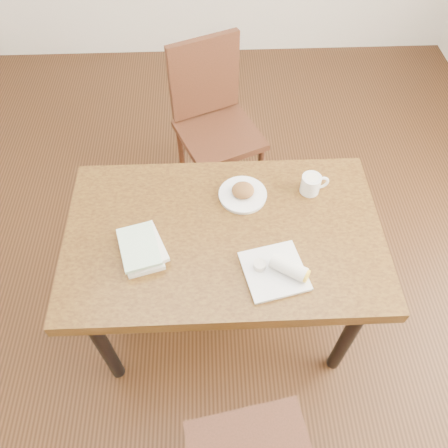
{
  "coord_description": "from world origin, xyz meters",
  "views": [
    {
      "loc": [
        -0.04,
        -1.0,
        2.14
      ],
      "look_at": [
        0.0,
        0.0,
        0.8
      ],
      "focal_mm": 35.0,
      "sensor_mm": 36.0,
      "label": 1
    }
  ],
  "objects_px": {
    "coffee_mug": "(312,184)",
    "table": "(224,244)",
    "plate_scone": "(243,193)",
    "chair_far": "(213,116)",
    "book_stack": "(142,248)",
    "plate_burrito": "(279,270)"
  },
  "relations": [
    {
      "from": "plate_burrito",
      "to": "plate_scone",
      "type": "bearing_deg",
      "value": 105.71
    },
    {
      "from": "plate_scone",
      "to": "table",
      "type": "bearing_deg",
      "value": -115.57
    },
    {
      "from": "table",
      "to": "book_stack",
      "type": "distance_m",
      "value": 0.34
    },
    {
      "from": "table",
      "to": "chair_far",
      "type": "distance_m",
      "value": 0.96
    },
    {
      "from": "chair_far",
      "to": "plate_burrito",
      "type": "height_order",
      "value": "chair_far"
    },
    {
      "from": "chair_far",
      "to": "plate_scone",
      "type": "xyz_separation_m",
      "value": [
        0.11,
        -0.77,
        0.22
      ]
    },
    {
      "from": "coffee_mug",
      "to": "plate_burrito",
      "type": "relative_size",
      "value": 0.47
    },
    {
      "from": "chair_far",
      "to": "book_stack",
      "type": "xyz_separation_m",
      "value": [
        -0.29,
        -1.03,
        0.23
      ]
    },
    {
      "from": "table",
      "to": "coffee_mug",
      "type": "xyz_separation_m",
      "value": [
        0.37,
        0.2,
        0.13
      ]
    },
    {
      "from": "table",
      "to": "chair_far",
      "type": "xyz_separation_m",
      "value": [
        -0.02,
        0.95,
        -0.12
      ]
    },
    {
      "from": "table",
      "to": "plate_scone",
      "type": "distance_m",
      "value": 0.22
    },
    {
      "from": "chair_far",
      "to": "book_stack",
      "type": "bearing_deg",
      "value": -105.75
    },
    {
      "from": "coffee_mug",
      "to": "table",
      "type": "bearing_deg",
      "value": -151.9
    },
    {
      "from": "table",
      "to": "plate_burrito",
      "type": "xyz_separation_m",
      "value": [
        0.19,
        -0.2,
        0.11
      ]
    },
    {
      "from": "table",
      "to": "plate_scone",
      "type": "height_order",
      "value": "plate_scone"
    },
    {
      "from": "plate_scone",
      "to": "chair_far",
      "type": "bearing_deg",
      "value": 97.88
    },
    {
      "from": "table",
      "to": "chair_far",
      "type": "height_order",
      "value": "chair_far"
    },
    {
      "from": "plate_scone",
      "to": "coffee_mug",
      "type": "height_order",
      "value": "coffee_mug"
    },
    {
      "from": "chair_far",
      "to": "table",
      "type": "bearing_deg",
      "value": -88.72
    },
    {
      "from": "table",
      "to": "coffee_mug",
      "type": "distance_m",
      "value": 0.44
    },
    {
      "from": "coffee_mug",
      "to": "book_stack",
      "type": "xyz_separation_m",
      "value": [
        -0.69,
        -0.28,
        -0.02
      ]
    },
    {
      "from": "chair_far",
      "to": "plate_burrito",
      "type": "distance_m",
      "value": 1.19
    }
  ]
}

